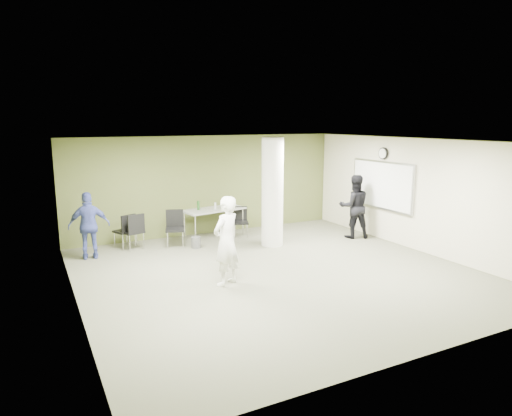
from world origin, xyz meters
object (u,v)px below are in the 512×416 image
woman_white (226,241)px  man_blue (89,226)px  chair_back_left (126,228)px  man_black (354,206)px  folding_table (214,210)px

woman_white → man_blue: 3.75m
chair_back_left → man_blue: (-0.94, -0.50, 0.28)m
man_black → woman_white: bearing=43.5°
man_blue → folding_table: bearing=-165.2°
chair_back_left → man_black: bearing=140.2°
chair_back_left → man_blue: man_blue is taller
man_black → man_blue: bearing=11.7°
man_black → folding_table: bearing=-5.1°
man_black → man_blue: man_black is taller
man_black → man_blue: (-6.80, 1.24, -0.08)m
woman_white → chair_back_left: bearing=-97.6°
woman_white → man_blue: woman_white is taller
chair_back_left → woman_white: (1.23, -3.56, 0.37)m
man_black → man_blue: 6.91m
folding_table → woman_white: (-1.17, -3.59, 0.13)m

